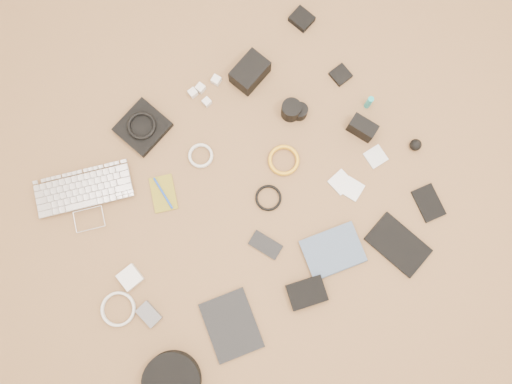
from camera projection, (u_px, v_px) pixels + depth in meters
room_shell at (238, 74)px, 0.69m from camera, size 4.04×4.04×2.58m
laptop at (87, 203)px, 1.91m from camera, size 0.44×0.38×0.03m
headphone_pouch at (143, 127)px, 1.96m from camera, size 0.21×0.20×0.03m
headphones at (142, 126)px, 1.94m from camera, size 0.12×0.12×0.01m
charger_a at (193, 93)px, 1.98m from camera, size 0.03×0.03×0.03m
charger_b at (200, 88)px, 1.99m from camera, size 0.04×0.04×0.03m
charger_c at (216, 80)px, 1.99m from camera, size 0.04×0.04×0.03m
charger_d at (207, 102)px, 1.98m from camera, size 0.03×0.03×0.03m
dslr_camera at (250, 72)px, 1.97m from camera, size 0.16×0.13×0.08m
lens_pouch at (302, 19)px, 2.03m from camera, size 0.09×0.10×0.03m
notebook_olive at (163, 193)px, 1.93m from camera, size 0.14×0.16×0.01m
pen_blue at (163, 193)px, 1.92m from camera, size 0.02×0.14×0.01m
cable_white_a at (201, 156)px, 1.95m from camera, size 0.11×0.11×0.01m
lens_a at (291, 110)px, 1.94m from camera, size 0.08×0.08×0.08m
lens_b at (300, 112)px, 1.96m from camera, size 0.08×0.08×0.06m
card_reader at (341, 75)px, 2.00m from camera, size 0.07×0.07×0.02m
power_brick at (130, 277)px, 1.87m from camera, size 0.08×0.08×0.03m
cable_white_b at (119, 309)px, 1.86m from camera, size 0.16×0.16×0.01m
cable_black at (268, 198)px, 1.93m from camera, size 0.13×0.13×0.01m
cable_yellow at (284, 161)px, 1.95m from camera, size 0.16×0.16×0.01m
flash at (362, 128)px, 1.93m from camera, size 0.09×0.12×0.08m
lens_cleaner at (369, 102)px, 1.95m from camera, size 0.03×0.03×0.08m
battery_charger at (149, 314)px, 1.85m from camera, size 0.07×0.09×0.02m
tablet at (231, 325)px, 1.85m from camera, size 0.23×0.27×0.01m
phone at (266, 245)px, 1.90m from camera, size 0.11×0.14×0.01m
filter_case_left at (341, 182)px, 1.94m from camera, size 0.08×0.08×0.01m
filter_case_mid at (352, 189)px, 1.93m from camera, size 0.10×0.10×0.01m
filter_case_right at (376, 157)px, 1.95m from camera, size 0.08×0.08×0.01m
air_blower at (416, 145)px, 1.94m from camera, size 0.05×0.05×0.05m
headphone_case at (172, 381)px, 1.79m from camera, size 0.23×0.23×0.06m
drive_case at (307, 293)px, 1.86m from camera, size 0.16×0.14×0.03m
paperback at (341, 271)px, 1.88m from camera, size 0.25×0.21×0.02m
notebook_black_a at (398, 245)px, 1.89m from camera, size 0.19×0.25×0.02m
notebook_black_b at (428, 203)px, 1.92m from camera, size 0.11×0.15×0.01m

